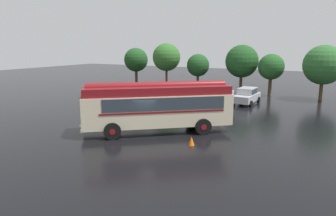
{
  "coord_description": "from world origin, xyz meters",
  "views": [
    {
      "loc": [
        10.89,
        -16.41,
        5.88
      ],
      "look_at": [
        0.62,
        2.39,
        1.4
      ],
      "focal_mm": 32.0,
      "sensor_mm": 36.0,
      "label": 1
    }
  ],
  "objects_px": {
    "vintage_bus": "(157,105)",
    "traffic_cone": "(191,141)",
    "car_mid_right": "(247,96)",
    "car_near_left": "(195,92)",
    "car_mid_left": "(220,94)"
  },
  "relations": [
    {
      "from": "vintage_bus",
      "to": "traffic_cone",
      "type": "xyz_separation_m",
      "value": [
        3.29,
        -1.56,
        -1.62
      ]
    },
    {
      "from": "vintage_bus",
      "to": "car_mid_right",
      "type": "xyz_separation_m",
      "value": [
        2.88,
        13.08,
        -1.05
      ]
    },
    {
      "from": "vintage_bus",
      "to": "car_mid_right",
      "type": "distance_m",
      "value": 13.43
    },
    {
      "from": "car_near_left",
      "to": "car_mid_left",
      "type": "bearing_deg",
      "value": -2.92
    },
    {
      "from": "car_mid_right",
      "to": "traffic_cone",
      "type": "distance_m",
      "value": 14.66
    },
    {
      "from": "car_near_left",
      "to": "car_mid_left",
      "type": "xyz_separation_m",
      "value": [
        2.97,
        -0.15,
        0.0
      ]
    },
    {
      "from": "car_near_left",
      "to": "vintage_bus",
      "type": "bearing_deg",
      "value": -77.56
    },
    {
      "from": "car_mid_right",
      "to": "car_mid_left",
      "type": "bearing_deg",
      "value": -178.31
    },
    {
      "from": "car_mid_left",
      "to": "traffic_cone",
      "type": "relative_size",
      "value": 7.74
    },
    {
      "from": "car_mid_left",
      "to": "car_mid_right",
      "type": "distance_m",
      "value": 2.81
    },
    {
      "from": "car_mid_left",
      "to": "vintage_bus",
      "type": "bearing_deg",
      "value": -90.29
    },
    {
      "from": "vintage_bus",
      "to": "car_mid_left",
      "type": "bearing_deg",
      "value": 89.71
    },
    {
      "from": "vintage_bus",
      "to": "traffic_cone",
      "type": "relative_size",
      "value": 17.05
    },
    {
      "from": "vintage_bus",
      "to": "car_mid_right",
      "type": "height_order",
      "value": "vintage_bus"
    },
    {
      "from": "car_mid_left",
      "to": "car_mid_right",
      "type": "relative_size",
      "value": 0.99
    }
  ]
}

